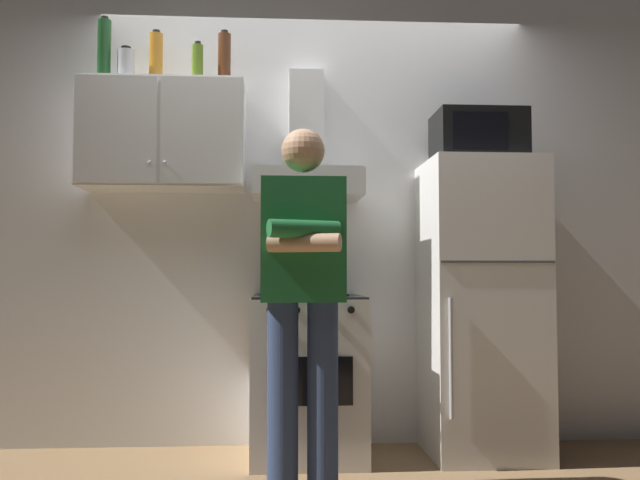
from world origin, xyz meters
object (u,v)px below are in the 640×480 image
Objects in this scene: bottle_wine_green at (104,50)px; person_standing at (303,291)px; bottle_liquor_amber at (156,58)px; stove_oven at (308,376)px; bottle_canister_steel at (126,65)px; upper_cabinet at (164,136)px; range_hood at (307,164)px; bottle_rum_dark at (224,58)px; bottle_olive_oil at (198,64)px; microwave at (478,138)px; refrigerator at (481,307)px.

person_standing is at bearing -33.23° from bottle_wine_green.
bottle_wine_green is (-0.27, -0.06, 0.02)m from bottle_liquor_amber.
bottle_canister_steel is at bearing 174.40° from stove_oven.
range_hood is (0.80, 0.00, -0.15)m from upper_cabinet.
bottle_rum_dark is 0.99× the size of bottle_liquor_amber.
bottle_rum_dark reaches higher than range_hood.
bottle_canister_steel is (-1.01, -0.03, 0.54)m from range_hood.
bottle_rum_dark is 1.29× the size of bottle_olive_oil.
bottle_liquor_amber is at bearing 175.30° from bottle_rum_dark.
bottle_rum_dark is at bearing 0.65° from upper_cabinet.
person_standing is 1.85m from bottle_wine_green.
bottle_olive_oil is (-1.57, 0.10, 0.42)m from microwave.
microwave is at bearing -6.46° from range_hood.
range_hood is 3.18× the size of bottle_olive_oil.
range_hood is at bearing 0.43° from bottle_olive_oil.
range_hood is at bearing 172.45° from refrigerator.
person_standing is 8.60× the size of bottle_canister_steel.
refrigerator is 1.17m from person_standing.
person_standing is (0.75, -0.73, -0.85)m from upper_cabinet.
stove_oven is 1.97m from bottle_liquor_amber.
range_hood is 0.46× the size of person_standing.
bottle_liquor_amber is (-0.05, 0.04, 0.45)m from upper_cabinet.
bottle_rum_dark reaches higher than person_standing.
range_hood reaches higher than person_standing.
microwave is at bearing -3.76° from bottle_olive_oil.
bottle_rum_dark reaches higher than microwave.
bottle_liquor_amber is at bearing 175.50° from microwave.
bottle_canister_steel reaches higher than person_standing.
range_hood is 2.09× the size of bottle_wine_green.
range_hood is at bearing -2.30° from bottle_liquor_amber.
refrigerator is 0.94m from microwave.
bottle_rum_dark is (-0.47, 0.00, 0.60)m from range_hood.
upper_cabinet is at bearing 135.74° from person_standing.
bottle_canister_steel is 0.15m from bottle_wine_green.
bottle_wine_green is at bearing 177.76° from microwave.
bottle_rum_dark is at bearing 179.69° from range_hood.
bottle_liquor_amber is (-1.80, 0.16, 1.40)m from refrigerator.
bottle_liquor_amber is at bearing 22.01° from bottle_canister_steel.
refrigerator is 6.77× the size of bottle_olive_oil.
upper_cabinet is 0.58m from bottle_wine_green.
refrigerator is 3.33× the size of microwave.
microwave is 1.45m from person_standing.
bottle_olive_oil is (0.18, -0.00, 0.41)m from upper_cabinet.
bottle_wine_green is (-2.08, 0.08, 0.48)m from microwave.
bottle_rum_dark is at bearing 174.82° from refrigerator.
bottle_olive_oil is at bearing -1.05° from upper_cabinet.
stove_oven is at bearing 85.28° from person_standing.
microwave is at bearing 90.90° from refrigerator.
bottle_liquor_amber is at bearing 177.70° from range_hood.
microwave is at bearing -4.44° from bottle_rum_dark.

